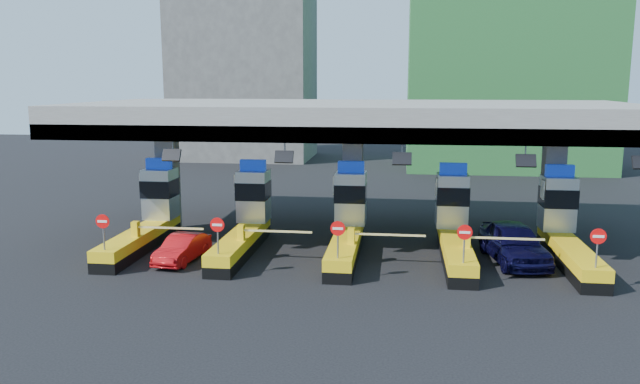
# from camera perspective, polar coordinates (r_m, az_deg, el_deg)

# --- Properties ---
(ground) EXTENTS (120.00, 120.00, 0.00)m
(ground) POSITION_cam_1_polar(r_m,az_deg,el_deg) (30.12, 2.52, -5.48)
(ground) COLOR black
(ground) RESTS_ON ground
(toll_canopy) EXTENTS (28.00, 12.09, 7.00)m
(toll_canopy) POSITION_cam_1_polar(r_m,az_deg,el_deg) (31.94, 3.05, 6.58)
(toll_canopy) COLOR slate
(toll_canopy) RESTS_ON ground
(toll_lane_far_left) EXTENTS (4.43, 8.00, 4.16)m
(toll_lane_far_left) POSITION_cam_1_polar(r_m,az_deg,el_deg) (32.43, -15.32, -2.16)
(toll_lane_far_left) COLOR black
(toll_lane_far_left) RESTS_ON ground
(toll_lane_left) EXTENTS (4.43, 8.00, 4.16)m
(toll_lane_left) POSITION_cam_1_polar(r_m,az_deg,el_deg) (30.86, -6.71, -2.49)
(toll_lane_left) COLOR black
(toll_lane_left) RESTS_ON ground
(toll_lane_center) EXTENTS (4.43, 8.00, 4.16)m
(toll_lane_center) POSITION_cam_1_polar(r_m,az_deg,el_deg) (30.05, 2.59, -2.77)
(toll_lane_center) COLOR black
(toll_lane_center) RESTS_ON ground
(toll_lane_right) EXTENTS (4.43, 8.00, 4.16)m
(toll_lane_right) POSITION_cam_1_polar(r_m,az_deg,el_deg) (30.06, 12.14, -2.98)
(toll_lane_right) COLOR black
(toll_lane_right) RESTS_ON ground
(toll_lane_far_right) EXTENTS (4.43, 8.00, 4.16)m
(toll_lane_far_right) POSITION_cam_1_polar(r_m,az_deg,el_deg) (30.89, 21.43, -3.11)
(toll_lane_far_right) COLOR black
(toll_lane_far_right) RESTS_ON ground
(bg_building_scaffold) EXTENTS (18.00, 12.00, 28.00)m
(bg_building_scaffold) POSITION_cam_1_polar(r_m,az_deg,el_deg) (61.94, 16.87, 15.17)
(bg_building_scaffold) COLOR #1E5926
(bg_building_scaffold) RESTS_ON ground
(bg_building_concrete) EXTENTS (14.00, 10.00, 18.00)m
(bg_building_concrete) POSITION_cam_1_polar(r_m,az_deg,el_deg) (66.97, -6.91, 10.82)
(bg_building_concrete) COLOR #4C4C49
(bg_building_concrete) RESTS_ON ground
(van) EXTENTS (2.94, 5.58, 1.81)m
(van) POSITION_cam_1_polar(r_m,az_deg,el_deg) (29.55, 17.31, -4.43)
(van) COLOR black
(van) RESTS_ON ground
(red_car) EXTENTS (1.71, 3.80, 1.21)m
(red_car) POSITION_cam_1_polar(r_m,az_deg,el_deg) (29.08, -12.48, -5.05)
(red_car) COLOR #AF0D11
(red_car) RESTS_ON ground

